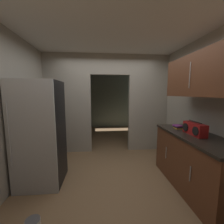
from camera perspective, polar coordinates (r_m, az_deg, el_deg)
name	(u,v)px	position (r m, az deg, el deg)	size (l,w,h in m)	color
ground	(113,180)	(2.97, 0.21, -25.24)	(20.00, 20.00, 0.00)	brown
kitchen_overhead_slab	(111,38)	(3.12, -0.59, 27.12)	(3.72, 6.91, 0.06)	silver
kitchen_partition	(107,101)	(3.96, -2.05, 4.47)	(3.32, 0.12, 2.63)	#9E998C
adjoining_room_shell	(105,100)	(5.97, -2.87, 4.58)	(3.32, 3.02, 2.63)	gray
refrigerator	(40,133)	(2.84, -26.39, -7.56)	(0.72, 0.72, 1.81)	black
lower_cabinet_run	(194,162)	(2.89, 29.68, -16.75)	(0.65, 1.66, 0.93)	brown
upper_cabinet_counterside	(201,75)	(2.67, 31.64, 12.21)	(0.36, 1.50, 0.66)	brown
boombox	(194,129)	(2.71, 29.72, -5.77)	(0.16, 0.43, 0.22)	maroon
book_stack	(178,127)	(3.07, 24.52, -5.29)	(0.15, 0.16, 0.06)	gold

